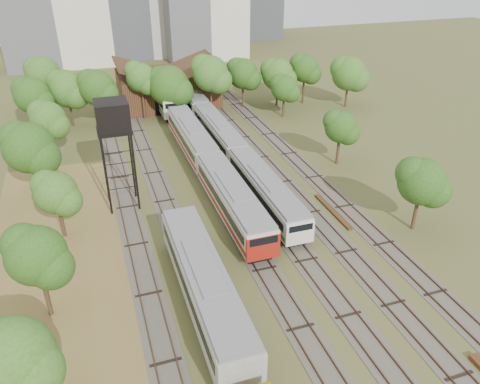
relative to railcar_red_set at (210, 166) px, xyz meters
name	(u,v)px	position (x,y,z in m)	size (l,w,h in m)	color
ground	(346,353)	(2.00, -28.03, -2.01)	(240.00, 240.00, 0.00)	#475123
dry_grass_patch	(71,334)	(-16.00, -20.03, -1.99)	(14.00, 60.00, 0.04)	brown
tracks	(229,191)	(1.33, -3.03, -1.97)	(24.60, 80.00, 0.19)	#4C473D
railcar_red_set	(210,166)	(0.00, 0.00, 0.00)	(3.07, 34.58, 3.80)	black
railcar_green_set	(219,133)	(4.00, 9.91, -0.18)	(2.80, 52.08, 3.46)	black
railcar_rear	(165,96)	(0.00, 27.91, 0.13)	(3.26, 16.08, 4.04)	black
old_grey_coach	(205,284)	(-6.00, -20.32, 0.12)	(3.15, 18.00, 3.90)	black
water_tower	(113,119)	(-10.21, -2.43, 7.68)	(3.32, 3.32, 11.49)	black
rail_pile_far	(332,211)	(10.20, -10.95, -1.89)	(0.45, 7.27, 0.24)	#573218
maintenance_shed	(168,87)	(1.00, 29.95, 0.91)	(16.45, 11.55, 7.58)	#3B1E15
tree_band_left	(35,157)	(-18.18, 0.42, 3.51)	(7.69, 76.54, 8.72)	#382616
tree_band_far	(208,79)	(6.18, 22.66, 3.76)	(49.27, 10.68, 9.46)	#382616
tree_band_right	(344,129)	(16.53, -1.24, 2.92)	(5.14, 38.42, 7.45)	#382616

